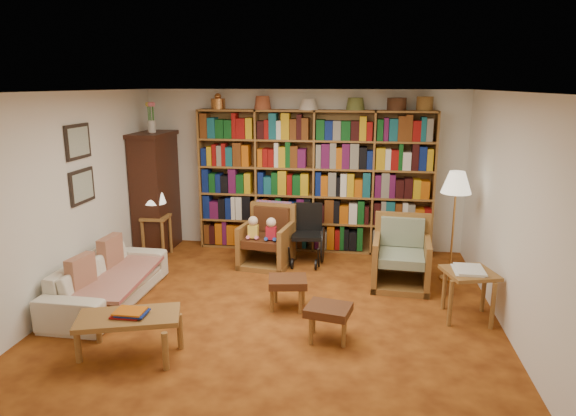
% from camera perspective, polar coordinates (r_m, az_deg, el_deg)
% --- Properties ---
extents(floor, '(5.00, 5.00, 0.00)m').
position_cam_1_polar(floor, '(6.12, -1.26, -11.31)').
color(floor, '#A65619').
rests_on(floor, ground).
extents(ceiling, '(5.00, 5.00, 0.00)m').
position_cam_1_polar(ceiling, '(5.55, -1.40, 12.81)').
color(ceiling, white).
rests_on(ceiling, wall_back).
extents(wall_back, '(5.00, 0.00, 5.00)m').
position_cam_1_polar(wall_back, '(8.13, 1.64, 4.22)').
color(wall_back, white).
rests_on(wall_back, floor).
extents(wall_front, '(5.00, 0.00, 5.00)m').
position_cam_1_polar(wall_front, '(3.38, -8.55, -9.66)').
color(wall_front, white).
rests_on(wall_front, floor).
extents(wall_left, '(0.00, 5.00, 5.00)m').
position_cam_1_polar(wall_left, '(6.59, -23.28, 0.88)').
color(wall_left, white).
rests_on(wall_left, floor).
extents(wall_right, '(0.00, 5.00, 5.00)m').
position_cam_1_polar(wall_right, '(5.84, 23.64, -0.69)').
color(wall_right, white).
rests_on(wall_right, floor).
extents(bookshelf, '(3.60, 0.30, 2.42)m').
position_cam_1_polar(bookshelf, '(7.96, 2.92, 3.42)').
color(bookshelf, olive).
rests_on(bookshelf, floor).
extents(curio_cabinet, '(0.50, 0.95, 2.40)m').
position_cam_1_polar(curio_cabinet, '(8.28, -14.49, 1.88)').
color(curio_cabinet, '#37170F').
rests_on(curio_cabinet, floor).
extents(framed_pictures, '(0.03, 0.52, 0.97)m').
position_cam_1_polar(framed_pictures, '(6.77, -22.11, 4.53)').
color(framed_pictures, black).
rests_on(framed_pictures, wall_left).
extents(sofa, '(1.91, 0.77, 0.55)m').
position_cam_1_polar(sofa, '(6.60, -19.34, -7.58)').
color(sofa, beige).
rests_on(sofa, floor).
extents(sofa_throw, '(0.90, 1.55, 0.04)m').
position_cam_1_polar(sofa_throw, '(6.57, -18.97, -7.44)').
color(sofa_throw, '#C2B98E').
rests_on(sofa_throw, sofa).
extents(cushion_left, '(0.15, 0.42, 0.41)m').
position_cam_1_polar(cushion_left, '(6.89, -19.08, -5.13)').
color(cushion_left, maroon).
rests_on(cushion_left, sofa).
extents(cushion_right, '(0.18, 0.40, 0.39)m').
position_cam_1_polar(cushion_right, '(6.32, -21.98, -7.09)').
color(cushion_right, maroon).
rests_on(cushion_right, sofa).
extents(side_table_lamp, '(0.41, 0.41, 0.63)m').
position_cam_1_polar(side_table_lamp, '(8.08, -14.42, -2.06)').
color(side_table_lamp, olive).
rests_on(side_table_lamp, floor).
extents(table_lamp, '(0.34, 0.34, 0.46)m').
position_cam_1_polar(table_lamp, '(7.97, -14.63, 1.31)').
color(table_lamp, '#C5893F').
rests_on(table_lamp, side_table_lamp).
extents(armchair_leather, '(0.80, 0.83, 0.88)m').
position_cam_1_polar(armchair_leather, '(7.52, -2.29, -3.53)').
color(armchair_leather, olive).
rests_on(armchair_leather, floor).
extents(armchair_sage, '(0.78, 0.80, 0.91)m').
position_cam_1_polar(armchair_sage, '(6.92, 12.40, -5.51)').
color(armchair_sage, olive).
rests_on(armchair_sage, floor).
extents(wheelchair, '(0.50, 0.69, 0.87)m').
position_cam_1_polar(wheelchair, '(7.59, 2.12, -3.11)').
color(wheelchair, black).
rests_on(wheelchair, floor).
extents(floor_lamp, '(0.39, 0.39, 1.48)m').
position_cam_1_polar(floor_lamp, '(7.01, 18.19, 2.24)').
color(floor_lamp, '#C5893F').
rests_on(floor_lamp, floor).
extents(side_table_papers, '(0.64, 0.64, 0.60)m').
position_cam_1_polar(side_table_papers, '(6.08, 19.48, -7.43)').
color(side_table_papers, olive).
rests_on(side_table_papers, floor).
extents(footstool_a, '(0.50, 0.44, 0.38)m').
position_cam_1_polar(footstool_a, '(6.05, -0.03, -8.41)').
color(footstool_a, '#4A2613').
rests_on(footstool_a, floor).
extents(footstool_b, '(0.50, 0.45, 0.37)m').
position_cam_1_polar(footstool_b, '(5.37, 4.51, -11.47)').
color(footstool_b, '#4A2613').
rests_on(footstool_b, floor).
extents(coffee_table, '(1.06, 0.75, 0.47)m').
position_cam_1_polar(coffee_table, '(5.27, -17.27, -11.86)').
color(coffee_table, olive).
rests_on(coffee_table, floor).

